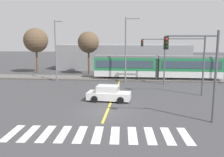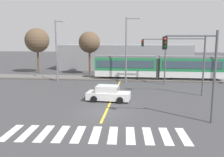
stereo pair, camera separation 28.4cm
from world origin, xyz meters
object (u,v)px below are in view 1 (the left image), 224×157
Objects in this scene: traffic_light_far_right at (157,53)px; traffic_light_near_right at (199,63)px; street_lamp_centre at (127,46)px; bare_tree_far_west at (36,40)px; light_rail_tram at (157,66)px; bare_tree_west at (88,42)px; sedan_crossing at (109,94)px; traffic_light_mid_right at (190,56)px; street_lamp_west at (57,47)px.

traffic_light_far_right is 14.85m from traffic_light_near_right.
street_lamp_centre reaches higher than traffic_light_near_right.
traffic_light_near_right is 32.75m from bare_tree_far_west.
light_rail_tram is 2.86× the size of traffic_light_far_right.
bare_tree_west is at bearing 133.43° from street_lamp_centre.
sedan_crossing is 0.54× the size of bare_tree_far_west.
traffic_light_mid_right is at bearing -46.09° from bare_tree_west.
street_lamp_west is at bearing 179.93° from street_lamp_centre.
light_rail_tram is 2.82× the size of traffic_light_near_right.
street_lamp_west is at bearing -113.18° from bare_tree_west.
traffic_light_near_right is at bearing -37.58° from sedan_crossing.
traffic_light_far_right reaches higher than light_rail_tram.
bare_tree_west is at bearing 158.66° from light_rail_tram.
light_rail_tram is 4.29× the size of sedan_crossing.
street_lamp_centre is at bearing -0.07° from street_lamp_west.
sedan_crossing is 11.27m from street_lamp_centre.
bare_tree_west is at bearing 66.82° from street_lamp_west.
street_lamp_centre is (-6.93, 7.07, 0.82)m from traffic_light_mid_right.
traffic_light_near_right is 0.73× the size of street_lamp_centre.
light_rail_tram is at bearing 66.75° from sedan_crossing.
traffic_light_near_right reaches higher than traffic_light_far_right.
bare_tree_west is (9.73, -1.06, -0.34)m from bare_tree_far_west.
street_lamp_west is at bearing 129.95° from sedan_crossing.
traffic_light_mid_right is 18.35m from street_lamp_west.
bare_tree_west is at bearing 107.43° from sedan_crossing.
sedan_crossing is at bearing -158.86° from traffic_light_mid_right.
sedan_crossing is 19.02m from bare_tree_west.
street_lamp_centre is at bearing 109.76° from traffic_light_near_right.
traffic_light_far_right is at bearing 60.33° from sedan_crossing.
light_rail_tram is 4.40m from traffic_light_far_right.
traffic_light_mid_right is 19.95m from bare_tree_west.
sedan_crossing is 0.67× the size of traffic_light_far_right.
bare_tree_west is (-11.18, 4.37, 3.45)m from light_rail_tram.
traffic_light_near_right is 16.66m from street_lamp_centre.
light_rail_tram is at bearing -21.34° from bare_tree_west.
light_rail_tram is at bearing 94.11° from traffic_light_near_right.
traffic_light_mid_right is at bearing 81.41° from traffic_light_near_right.
traffic_light_far_right is at bearing -24.17° from bare_tree_far_west.
street_lamp_centre reaches higher than bare_tree_far_west.
light_rail_tram reaches higher than sedan_crossing.
bare_tree_far_west is at bearing 155.83° from traffic_light_far_right.
bare_tree_west is at bearing -6.19° from bare_tree_far_west.
street_lamp_centre is at bearing -26.63° from bare_tree_far_west.
light_rail_tram is 6.01m from street_lamp_centre.
bare_tree_far_west is (-15.24, 18.61, 5.14)m from sedan_crossing.
traffic_light_far_right is at bearing -94.89° from light_rail_tram.
bare_tree_far_west is (-20.58, 9.24, 1.62)m from traffic_light_far_right.
traffic_light_near_right reaches higher than traffic_light_mid_right.
traffic_light_near_right is 0.90× the size of bare_tree_west.
street_lamp_west is at bearing 157.28° from traffic_light_mid_right.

